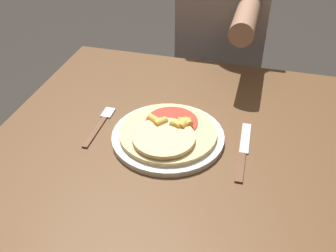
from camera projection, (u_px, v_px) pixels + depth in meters
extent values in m
cube|color=brown|center=(181.00, 154.00, 0.95)|extent=(0.95, 0.94, 0.03)
cylinder|color=brown|center=(102.00, 143.00, 1.58)|extent=(0.06, 0.06, 0.71)
cylinder|color=brown|center=(319.00, 181.00, 1.40)|extent=(0.06, 0.06, 0.71)
cylinder|color=silver|center=(168.00, 137.00, 0.97)|extent=(0.28, 0.28, 0.01)
cylinder|color=#DBBC7A|center=(168.00, 133.00, 0.96)|extent=(0.24, 0.24, 0.01)
cylinder|color=#B22D1E|center=(172.00, 122.00, 0.99)|extent=(0.13, 0.13, 0.00)
cylinder|color=#E8C881|center=(164.00, 137.00, 0.93)|extent=(0.15, 0.15, 0.01)
cylinder|color=gold|center=(187.00, 122.00, 0.97)|extent=(0.03, 0.03, 0.02)
cylinder|color=gold|center=(183.00, 124.00, 0.96)|extent=(0.03, 0.04, 0.02)
cylinder|color=gold|center=(154.00, 120.00, 0.97)|extent=(0.04, 0.03, 0.02)
cylinder|color=gold|center=(161.00, 122.00, 0.97)|extent=(0.04, 0.04, 0.02)
cylinder|color=gold|center=(177.00, 125.00, 0.96)|extent=(0.04, 0.03, 0.02)
cylinder|color=gold|center=(184.00, 121.00, 0.97)|extent=(0.03, 0.02, 0.02)
cylinder|color=gold|center=(181.00, 124.00, 0.96)|extent=(0.03, 0.04, 0.02)
cube|color=brown|center=(95.00, 132.00, 1.00)|extent=(0.02, 0.13, 0.00)
cube|color=silver|center=(108.00, 113.00, 1.06)|extent=(0.03, 0.05, 0.00)
cube|color=brown|center=(240.00, 167.00, 0.89)|extent=(0.02, 0.10, 0.00)
cube|color=silver|center=(245.00, 138.00, 0.97)|extent=(0.03, 0.12, 0.00)
cylinder|color=#2D2D38|center=(198.00, 132.00, 1.81)|extent=(0.11, 0.11, 0.50)
cylinder|color=#2D2D38|center=(230.00, 138.00, 1.78)|extent=(0.11, 0.11, 0.50)
cube|color=gray|center=(224.00, 24.00, 1.47)|extent=(0.32, 0.22, 0.56)
cylinder|color=#8E664C|center=(247.00, 16.00, 1.17)|extent=(0.07, 0.30, 0.07)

